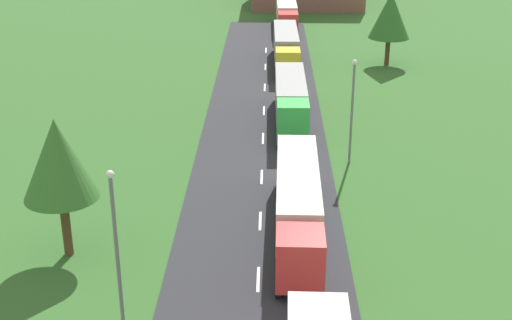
# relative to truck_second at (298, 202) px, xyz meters

# --- Properties ---
(truck_second) EXTENTS (2.71, 14.54, 3.44)m
(truck_second) POSITION_rel_truck_second_xyz_m (0.00, 0.00, 0.00)
(truck_second) COLOR red
(truck_second) RESTS_ON road
(truck_third) EXTENTS (2.54, 13.05, 3.49)m
(truck_third) POSITION_rel_truck_second_xyz_m (0.05, 19.12, 0.03)
(truck_third) COLOR green
(truck_third) RESTS_ON road
(truck_fourth) EXTENTS (2.62, 13.76, 3.52)m
(truck_fourth) POSITION_rel_truck_second_xyz_m (-0.01, 37.53, 0.02)
(truck_fourth) COLOR yellow
(truck_fourth) RESTS_ON road
(truck_fifth) EXTENTS (2.63, 13.76, 3.53)m
(truck_fifth) POSITION_rel_truck_second_xyz_m (0.38, 55.09, 0.04)
(truck_fifth) COLOR red
(truck_fifth) RESTS_ON road
(lamppost_second) EXTENTS (0.36, 0.36, 8.12)m
(lamppost_second) POSITION_rel_truck_second_xyz_m (-8.50, -9.37, 2.47)
(lamppost_second) COLOR slate
(lamppost_second) RESTS_ON ground
(lamppost_third) EXTENTS (0.36, 0.36, 7.74)m
(lamppost_third) POSITION_rel_truck_second_xyz_m (4.15, 10.70, 2.28)
(lamppost_third) COLOR slate
(lamppost_third) RESTS_ON ground
(tree_oak) EXTENTS (4.41, 4.41, 7.81)m
(tree_oak) POSITION_rel_truck_second_xyz_m (10.99, 38.00, 3.29)
(tree_oak) COLOR #513823
(tree_oak) RESTS_ON ground
(tree_maple) EXTENTS (4.06, 4.06, 8.04)m
(tree_maple) POSITION_rel_truck_second_xyz_m (-12.87, -2.72, 3.69)
(tree_maple) COLOR #513823
(tree_maple) RESTS_ON ground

